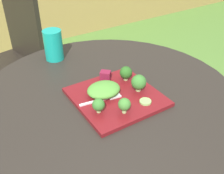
% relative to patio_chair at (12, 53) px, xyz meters
% --- Properties ---
extents(patio_table, '(0.99, 0.99, 0.75)m').
position_rel_patio_chair_xyz_m(patio_table, '(0.13, -1.01, -0.02)').
color(patio_table, '#28231E').
rests_on(patio_table, ground_plane).
extents(patio_chair, '(0.52, 0.52, 0.90)m').
position_rel_patio_chair_xyz_m(patio_chair, '(0.00, 0.00, 0.00)').
color(patio_chair, black).
rests_on(patio_chair, ground_plane).
extents(salad_plate, '(0.29, 0.29, 0.01)m').
position_rel_patio_chair_xyz_m(salad_plate, '(0.14, -1.05, 0.23)').
color(salad_plate, maroon).
rests_on(salad_plate, patio_table).
extents(drinking_glass, '(0.08, 0.08, 0.14)m').
position_rel_patio_chair_xyz_m(drinking_glass, '(0.07, -0.64, 0.29)').
color(drinking_glass, '#149989').
rests_on(drinking_glass, patio_table).
extents(fork, '(0.15, 0.04, 0.00)m').
position_rel_patio_chair_xyz_m(fork, '(0.09, -1.05, 0.24)').
color(fork, silver).
rests_on(fork, salad_plate).
extents(lettuce_mound, '(0.12, 0.10, 0.04)m').
position_rel_patio_chair_xyz_m(lettuce_mound, '(0.10, -1.02, 0.26)').
color(lettuce_mound, '#519338').
rests_on(lettuce_mound, salad_plate).
extents(broccoli_floret_0, '(0.04, 0.04, 0.05)m').
position_rel_patio_chair_xyz_m(broccoli_floret_0, '(0.10, -1.14, 0.27)').
color(broccoli_floret_0, '#99B770').
rests_on(broccoli_floret_0, salad_plate).
extents(broccoli_floret_1, '(0.06, 0.06, 0.06)m').
position_rel_patio_chair_xyz_m(broccoli_floret_1, '(0.22, -1.06, 0.28)').
color(broccoli_floret_1, '#99B770').
rests_on(broccoli_floret_1, salad_plate).
extents(broccoli_floret_2, '(0.04, 0.04, 0.05)m').
position_rel_patio_chair_xyz_m(broccoli_floret_2, '(0.03, -1.10, 0.27)').
color(broccoli_floret_2, '#99B770').
rests_on(broccoli_floret_2, salad_plate).
extents(broccoli_floret_3, '(0.05, 0.05, 0.06)m').
position_rel_patio_chair_xyz_m(broccoli_floret_3, '(0.22, -0.98, 0.27)').
color(broccoli_floret_3, '#99B770').
rests_on(broccoli_floret_3, salad_plate).
extents(cucumber_slice_0, '(0.04, 0.04, 0.01)m').
position_rel_patio_chair_xyz_m(cucumber_slice_0, '(0.20, -1.14, 0.25)').
color(cucumber_slice_0, '#8EB766').
rests_on(cucumber_slice_0, salad_plate).
extents(beet_chunk_0, '(0.05, 0.05, 0.04)m').
position_rel_patio_chair_xyz_m(beet_chunk_0, '(0.15, -0.94, 0.26)').
color(beet_chunk_0, maroon).
rests_on(beet_chunk_0, salad_plate).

